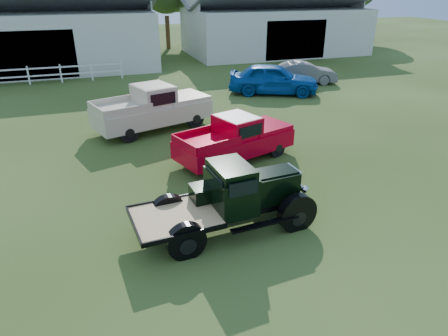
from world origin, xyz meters
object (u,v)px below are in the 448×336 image
object	(u,v)px
red_pickup	(235,138)
white_pickup	(152,108)
misc_car_blue	(273,79)
misc_car_grey	(304,73)
vintage_flatbed	(228,198)

from	to	relation	value
red_pickup	white_pickup	bearing A→B (deg)	99.39
red_pickup	misc_car_blue	world-z (taller)	misc_car_blue
misc_car_grey	red_pickup	bearing A→B (deg)	157.30
red_pickup	vintage_flatbed	bearing A→B (deg)	-130.63
white_pickup	misc_car_grey	distance (m)	12.64
white_pickup	misc_car_grey	size ratio (longest dim) A/B	1.27
vintage_flatbed	red_pickup	world-z (taller)	vintage_flatbed
vintage_flatbed	misc_car_grey	world-z (taller)	vintage_flatbed
white_pickup	vintage_flatbed	bearing A→B (deg)	-103.90
vintage_flatbed	misc_car_blue	xyz separation A→B (m)	(7.47, 13.03, -0.04)
red_pickup	misc_car_blue	size ratio (longest dim) A/B	0.89
red_pickup	white_pickup	distance (m)	5.03
red_pickup	misc_car_grey	bearing A→B (deg)	32.00
white_pickup	misc_car_blue	xyz separation A→B (m)	(7.98, 4.19, -0.09)
white_pickup	misc_car_grey	xyz separation A→B (m)	(11.09, 6.05, -0.29)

